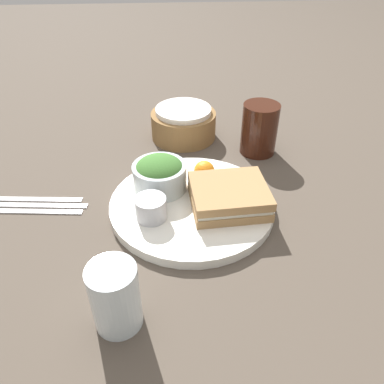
{
  "coord_description": "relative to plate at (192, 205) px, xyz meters",
  "views": [
    {
      "loc": [
        -0.04,
        -0.54,
        0.44
      ],
      "look_at": [
        0.0,
        0.0,
        0.04
      ],
      "focal_mm": 35.0,
      "sensor_mm": 36.0,
      "label": 1
    }
  ],
  "objects": [
    {
      "name": "ground_plane",
      "position": [
        0.0,
        0.0,
        -0.01
      ],
      "size": [
        4.0,
        4.0,
        0.0
      ],
      "primitive_type": "plane",
      "color": "#4C4238"
    },
    {
      "name": "plate",
      "position": [
        0.0,
        0.0,
        0.0
      ],
      "size": [
        0.3,
        0.3,
        0.02
      ],
      "primitive_type": "cylinder",
      "color": "white",
      "rests_on": "ground_plane"
    },
    {
      "name": "sandwich",
      "position": [
        0.07,
        -0.02,
        0.03
      ],
      "size": [
        0.14,
        0.13,
        0.04
      ],
      "color": "#A37A4C",
      "rests_on": "plate"
    },
    {
      "name": "salad_bowl",
      "position": [
        -0.06,
        0.05,
        0.04
      ],
      "size": [
        0.1,
        0.1,
        0.07
      ],
      "color": "silver",
      "rests_on": "plate"
    },
    {
      "name": "dressing_cup",
      "position": [
        -0.07,
        -0.04,
        0.03
      ],
      "size": [
        0.05,
        0.05,
        0.04
      ],
      "primitive_type": "cylinder",
      "color": "#B7B7BC",
      "rests_on": "plate"
    },
    {
      "name": "orange_wedge",
      "position": [
        0.03,
        0.07,
        0.03
      ],
      "size": [
        0.04,
        0.04,
        0.04
      ],
      "primitive_type": "sphere",
      "color": "orange",
      "rests_on": "plate"
    },
    {
      "name": "drink_glass",
      "position": [
        0.16,
        0.2,
        0.05
      ],
      "size": [
        0.08,
        0.08,
        0.11
      ],
      "primitive_type": "cylinder",
      "color": "#38190F",
      "rests_on": "ground_plane"
    },
    {
      "name": "bread_basket",
      "position": [
        0.0,
        0.28,
        0.03
      ],
      "size": [
        0.15,
        0.15,
        0.08
      ],
      "color": "olive",
      "rests_on": "ground_plane"
    },
    {
      "name": "fork",
      "position": [
        -0.3,
        0.01,
        -0.01
      ],
      "size": [
        0.2,
        0.03,
        0.01
      ],
      "primitive_type": "cube",
      "rotation": [
        0.0,
        0.0,
        3.04
      ],
      "color": "silver",
      "rests_on": "ground_plane"
    },
    {
      "name": "knife",
      "position": [
        -0.3,
        0.03,
        -0.01
      ],
      "size": [
        0.21,
        0.03,
        0.01
      ],
      "primitive_type": "cube",
      "rotation": [
        0.0,
        0.0,
        3.04
      ],
      "color": "silver",
      "rests_on": "ground_plane"
    },
    {
      "name": "spoon",
      "position": [
        -0.3,
        0.05,
        -0.01
      ],
      "size": [
        0.18,
        0.03,
        0.01
      ],
      "primitive_type": "cube",
      "rotation": [
        0.0,
        0.0,
        3.04
      ],
      "color": "silver",
      "rests_on": "ground_plane"
    },
    {
      "name": "water_glass",
      "position": [
        -0.12,
        -0.23,
        0.04
      ],
      "size": [
        0.06,
        0.06,
        0.1
      ],
      "primitive_type": "cylinder",
      "color": "silver",
      "rests_on": "ground_plane"
    }
  ]
}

